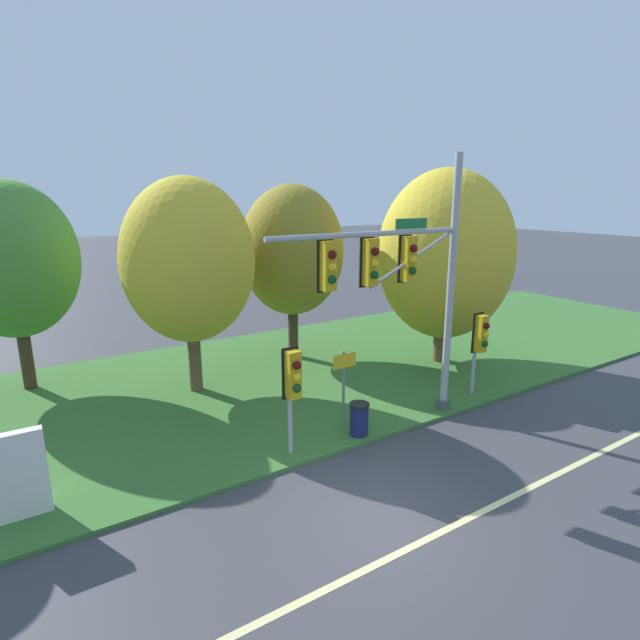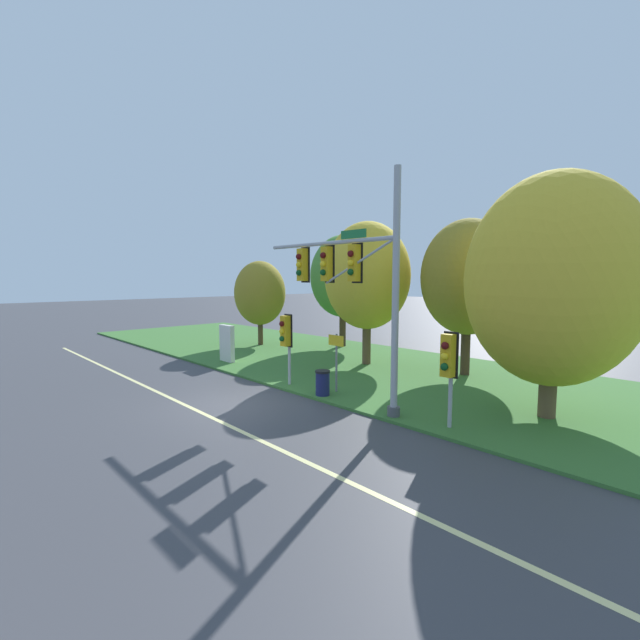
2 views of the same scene
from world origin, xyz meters
name	(u,v)px [view 2 (image 2 of 2)]	position (x,y,z in m)	size (l,w,h in m)	color
ground_plane	(230,404)	(0.00, 0.00, 0.00)	(160.00, 160.00, 0.00)	#3D3D42
lane_stripe	(199,411)	(0.00, -1.20, 0.00)	(36.00, 0.16, 0.01)	beige
grass_verge	(378,369)	(0.00, 8.25, 0.05)	(48.00, 11.50, 0.10)	#386B2D
traffic_signal_mast	(352,277)	(3.10, 2.91, 4.48)	(6.27, 0.49, 7.68)	#9EA0A5
pedestrian_signal_near_kerb	(448,360)	(6.67, 3.10, 2.10)	(0.46, 0.55, 2.81)	#9EA0A5
pedestrian_signal_further_along	(286,335)	(-0.47, 2.93, 2.16)	(0.46, 0.55, 2.89)	#9EA0A5
route_sign_post	(336,354)	(1.63, 3.68, 1.55)	(0.77, 0.08, 2.22)	slate
tree_nearest_road	(260,293)	(-9.90, 8.37, 3.46)	(3.30, 3.30, 5.44)	#4C3823
tree_left_of_mast	(343,276)	(-5.88, 11.91, 4.54)	(4.13, 4.13, 7.04)	#423021
tree_behind_signpost	(367,276)	(-1.07, 8.62, 4.54)	(4.28, 4.28, 7.13)	brown
tree_mid_verge	(468,277)	(3.56, 10.00, 4.46)	(4.10, 4.10, 6.94)	#423021
tree_tall_centre	(553,280)	(8.26, 6.35, 4.36)	(5.20, 5.20, 7.53)	brown
info_kiosk	(227,343)	(-6.47, 3.80, 1.04)	(1.10, 0.24, 1.90)	silver
trash_bin	(323,383)	(1.65, 2.95, 0.57)	(0.56, 0.56, 0.93)	#191E4C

